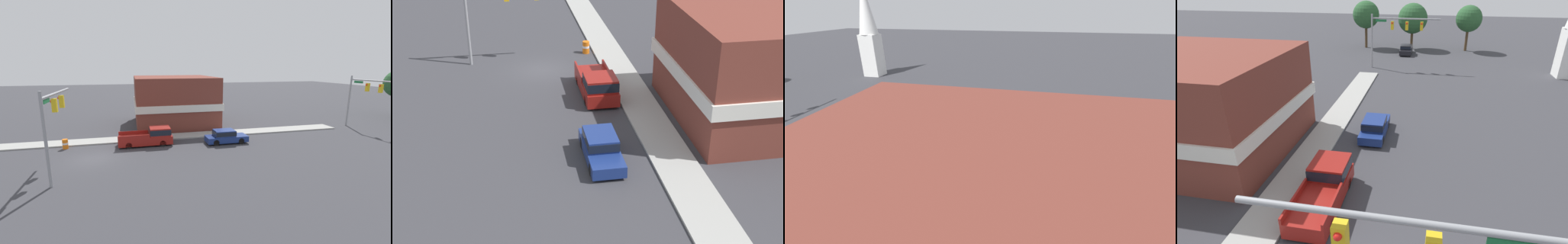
{
  "view_description": "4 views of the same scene",
  "coord_description": "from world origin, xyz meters",
  "views": [
    {
      "loc": [
        24.06,
        3.64,
        8.33
      ],
      "look_at": [
        -0.2,
        9.64,
        2.91
      ],
      "focal_mm": 24.0,
      "sensor_mm": 36.0,
      "label": 1
    },
    {
      "loc": [
        3.05,
        38.26,
        15.21
      ],
      "look_at": [
        -1.41,
        12.28,
        1.68
      ],
      "focal_mm": 50.0,
      "sensor_mm": 36.0,
      "label": 2
    },
    {
      "loc": [
        -15.86,
        9.41,
        9.35
      ],
      "look_at": [
        -1.32,
        12.63,
        2.76
      ],
      "focal_mm": 24.0,
      "sensor_mm": 36.0,
      "label": 3
    },
    {
      "loc": [
        1.8,
        -7.37,
        11.17
      ],
      "look_at": [
        -1.41,
        9.76,
        2.89
      ],
      "focal_mm": 28.0,
      "sensor_mm": 36.0,
      "label": 4
    }
  ],
  "objects": [
    {
      "name": "car_lead",
      "position": [
        -1.93,
        13.45,
        0.76
      ],
      "size": [
        1.78,
        4.57,
        1.47
      ],
      "color": "black",
      "rests_on": "ground"
    },
    {
      "name": "corner_brick_building",
      "position": [
        -13.04,
        9.62,
        3.35
      ],
      "size": [
        11.58,
        11.16,
        6.79
      ],
      "color": "brown",
      "rests_on": "ground"
    },
    {
      "name": "far_signal_assembly",
      "position": [
        -2.86,
        33.06,
        5.19
      ],
      "size": [
        8.78,
        0.49,
        6.98
      ],
      "color": "gray",
      "rests_on": "ground"
    },
    {
      "name": "pickup_truck_parked",
      "position": [
        -3.24,
        5.45,
        0.92
      ],
      "size": [
        2.12,
        5.59,
        1.87
      ],
      "color": "black",
      "rests_on": "ground"
    },
    {
      "name": "ground_plane",
      "position": [
        0.0,
        0.0,
        0.0
      ],
      "size": [
        200.0,
        200.0,
        0.0
      ],
      "primitive_type": "plane",
      "color": "#38383D"
    },
    {
      "name": "near_signal_assembly",
      "position": [
        2.74,
        -2.11,
        4.88
      ],
      "size": [
        7.97,
        0.49,
        6.71
      ],
      "color": "gray",
      "rests_on": "ground"
    },
    {
      "name": "sidewalk_curb",
      "position": [
        -5.7,
        0.0,
        0.07
      ],
      "size": [
        2.4,
        60.0,
        0.14
      ],
      "color": "#9E9E99",
      "rests_on": "ground"
    },
    {
      "name": "construction_barrel",
      "position": [
        -3.9,
        -3.13,
        0.5
      ],
      "size": [
        0.56,
        0.56,
        0.99
      ],
      "color": "orange",
      "rests_on": "ground"
    }
  ]
}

